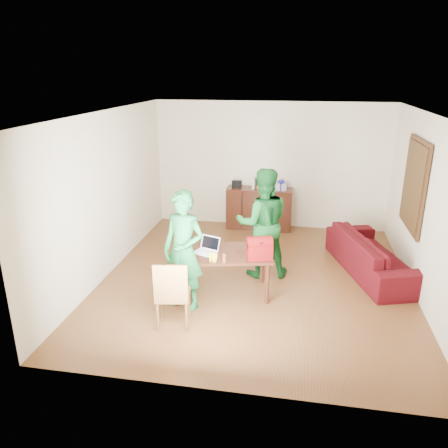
% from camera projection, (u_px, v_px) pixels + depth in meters
% --- Properties ---
extents(room, '(5.20, 5.70, 2.90)m').
position_uv_depth(room, '(259.00, 202.00, 6.98)').
color(room, '#442011').
rests_on(room, ground).
extents(table, '(1.63, 1.12, 0.70)m').
position_uv_depth(table, '(222.00, 257.00, 6.63)').
color(table, black).
rests_on(table, ground).
extents(chair, '(0.51, 0.49, 0.98)m').
position_uv_depth(chair, '(173.00, 306.00, 5.89)').
color(chair, brown).
rests_on(chair, ground).
extents(person_near, '(0.73, 0.58, 1.76)m').
position_uv_depth(person_near, '(184.00, 251.00, 6.19)').
color(person_near, '#16652E').
rests_on(person_near, ground).
extents(person_far, '(1.02, 0.87, 1.84)m').
position_uv_depth(person_far, '(263.00, 223.00, 7.18)').
color(person_far, '#125420').
rests_on(person_far, ground).
extents(laptop, '(0.38, 0.32, 0.23)m').
position_uv_depth(laptop, '(205.00, 250.00, 6.56)').
color(laptop, white).
rests_on(laptop, table).
extents(bananas, '(0.18, 0.14, 0.06)m').
position_uv_depth(bananas, '(213.00, 260.00, 6.25)').
color(bananas, yellow).
rests_on(bananas, table).
extents(bottle, '(0.06, 0.06, 0.16)m').
position_uv_depth(bottle, '(224.00, 257.00, 6.23)').
color(bottle, '#583A14').
rests_on(bottle, table).
extents(red_bag, '(0.41, 0.31, 0.27)m').
position_uv_depth(red_bag, '(259.00, 250.00, 6.35)').
color(red_bag, '#6B070D').
rests_on(red_bag, table).
extents(sofa, '(1.51, 2.40, 0.65)m').
position_uv_depth(sofa, '(373.00, 254.00, 7.45)').
color(sofa, '#3D0709').
rests_on(sofa, ground).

